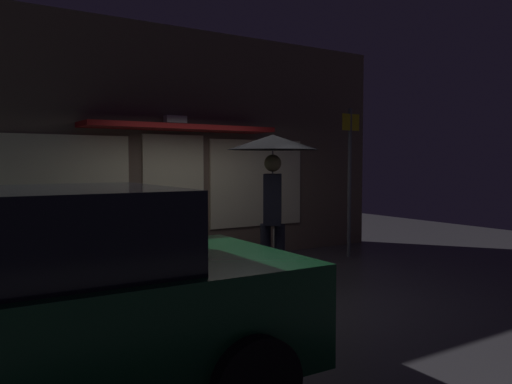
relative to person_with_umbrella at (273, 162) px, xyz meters
name	(u,v)px	position (x,y,z in m)	size (l,w,h in m)	color
ground_plane	(241,291)	(-0.56, -0.05, -1.74)	(18.00, 18.00, 0.00)	#423F44
building_facade	(170,148)	(-0.56, 2.28, 0.25)	(8.78, 1.00, 4.01)	brown
person_with_umbrella	(273,162)	(0.00, 0.00, 0.00)	(1.27, 1.27, 2.12)	black
street_sign_post	(350,174)	(2.44, 1.05, -0.21)	(0.40, 0.07, 2.71)	#595B60
sidewalk_bollard	(279,245)	(1.11, 1.41, -1.46)	(0.22, 0.22, 0.56)	#9E998E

